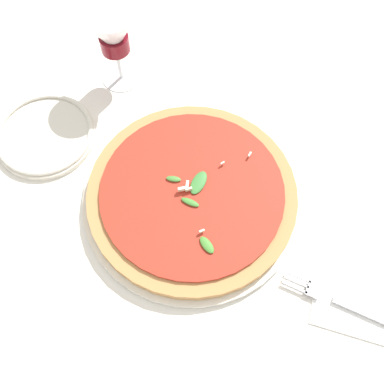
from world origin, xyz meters
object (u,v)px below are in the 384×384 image
at_px(wine_glass, 113,35).
at_px(side_plate_white, 45,135).
at_px(pizza_arugula_main, 192,195).
at_px(fork, 351,306).

relative_size(wine_glass, side_plate_white, 0.88).
height_order(pizza_arugula_main, fork, pizza_arugula_main).
bearing_deg(wine_glass, fork, 138.34).
distance_m(pizza_arugula_main, wine_glass, 0.31).
xyz_separation_m(pizza_arugula_main, fork, (-0.26, 0.15, -0.01)).
height_order(wine_glass, fork, wine_glass).
distance_m(wine_glass, fork, 0.59).
xyz_separation_m(pizza_arugula_main, side_plate_white, (0.28, -0.09, -0.01)).
distance_m(wine_glass, side_plate_white, 0.21).
bearing_deg(pizza_arugula_main, side_plate_white, -17.29).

